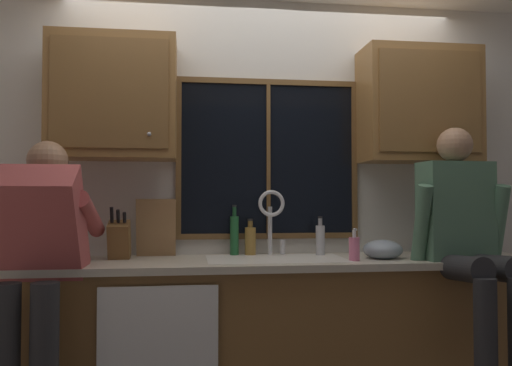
% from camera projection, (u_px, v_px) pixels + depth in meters
% --- Properties ---
extents(back_wall, '(5.48, 0.12, 2.55)m').
position_uv_depth(back_wall, '(263.00, 198.00, 3.38)').
color(back_wall, silver).
rests_on(back_wall, floor).
extents(window_glass, '(1.10, 0.02, 0.95)m').
position_uv_depth(window_glass, '(268.00, 159.00, 3.32)').
color(window_glass, black).
extents(window_frame_top, '(1.17, 0.02, 0.04)m').
position_uv_depth(window_frame_top, '(268.00, 82.00, 3.33)').
color(window_frame_top, brown).
extents(window_frame_bottom, '(1.17, 0.02, 0.04)m').
position_uv_depth(window_frame_bottom, '(268.00, 236.00, 3.30)').
color(window_frame_bottom, brown).
extents(window_frame_left, '(0.03, 0.02, 0.95)m').
position_uv_depth(window_frame_left, '(178.00, 158.00, 3.24)').
color(window_frame_left, brown).
extents(window_frame_right, '(0.03, 0.02, 0.95)m').
position_uv_depth(window_frame_right, '(354.00, 160.00, 3.39)').
color(window_frame_right, brown).
extents(window_mullion_center, '(0.02, 0.02, 0.95)m').
position_uv_depth(window_mullion_center, '(268.00, 159.00, 3.31)').
color(window_mullion_center, brown).
extents(lower_cabinet_run, '(3.08, 0.58, 0.88)m').
position_uv_depth(lower_cabinet_run, '(271.00, 342.00, 3.01)').
color(lower_cabinet_run, brown).
rests_on(lower_cabinet_run, floor).
extents(countertop, '(3.14, 0.62, 0.04)m').
position_uv_depth(countertop, '(272.00, 263.00, 3.00)').
color(countertop, beige).
rests_on(countertop, lower_cabinet_run).
extents(dishwasher_front, '(0.60, 0.02, 0.74)m').
position_uv_depth(dishwasher_front, '(158.00, 360.00, 2.61)').
color(dishwasher_front, white).
extents(upper_cabinet_left, '(0.72, 0.36, 0.72)m').
position_uv_depth(upper_cabinet_left, '(114.00, 98.00, 3.05)').
color(upper_cabinet_left, olive).
extents(upper_cabinet_right, '(0.72, 0.36, 0.72)m').
position_uv_depth(upper_cabinet_right, '(419.00, 106.00, 3.30)').
color(upper_cabinet_right, olive).
extents(sink, '(0.80, 0.46, 0.21)m').
position_uv_depth(sink, '(276.00, 276.00, 3.01)').
color(sink, white).
rests_on(sink, lower_cabinet_run).
extents(faucet, '(0.18, 0.09, 0.40)m').
position_uv_depth(faucet, '(272.00, 214.00, 3.20)').
color(faucet, silver).
rests_on(faucet, countertop).
extents(person_standing, '(0.53, 0.68, 1.58)m').
position_uv_depth(person_standing, '(35.00, 261.00, 2.53)').
color(person_standing, '#262628').
rests_on(person_standing, floor).
extents(person_sitting_on_counter, '(0.54, 0.61, 1.26)m').
position_uv_depth(person_sitting_on_counter, '(465.00, 228.00, 2.89)').
color(person_sitting_on_counter, '#262628').
rests_on(person_sitting_on_counter, countertop).
extents(knife_block, '(0.12, 0.18, 0.32)m').
position_uv_depth(knife_block, '(119.00, 240.00, 2.99)').
color(knife_block, brown).
rests_on(knife_block, countertop).
extents(cutting_board, '(0.23, 0.09, 0.35)m').
position_uv_depth(cutting_board, '(156.00, 228.00, 3.14)').
color(cutting_board, '#997047').
rests_on(cutting_board, countertop).
extents(mixing_bowl, '(0.23, 0.23, 0.11)m').
position_uv_depth(mixing_bowl, '(383.00, 250.00, 3.04)').
color(mixing_bowl, '#8C99A8').
rests_on(mixing_bowl, countertop).
extents(soap_dispenser, '(0.06, 0.07, 0.18)m').
position_uv_depth(soap_dispenser, '(354.00, 248.00, 2.93)').
color(soap_dispenser, pink).
rests_on(soap_dispenser, countertop).
extents(bottle_green_glass, '(0.05, 0.05, 0.31)m').
position_uv_depth(bottle_green_glass, '(234.00, 234.00, 3.22)').
color(bottle_green_glass, '#1E592D').
rests_on(bottle_green_glass, countertop).
extents(bottle_tall_clear, '(0.06, 0.06, 0.24)m').
position_uv_depth(bottle_tall_clear, '(320.00, 239.00, 3.22)').
color(bottle_tall_clear, '#B7B7BC').
rests_on(bottle_tall_clear, countertop).
extents(bottle_amber_small, '(0.07, 0.07, 0.22)m').
position_uv_depth(bottle_amber_small, '(250.00, 240.00, 3.22)').
color(bottle_amber_small, olive).
rests_on(bottle_amber_small, countertop).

